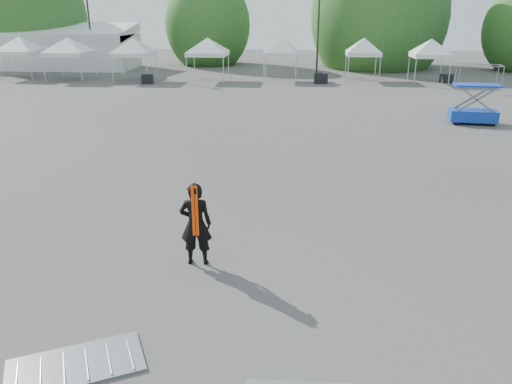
{
  "coord_description": "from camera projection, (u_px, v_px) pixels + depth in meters",
  "views": [
    {
      "loc": [
        1.67,
        -13.05,
        5.55
      ],
      "look_at": [
        0.65,
        -1.61,
        1.3
      ],
      "focal_mm": 35.0,
      "sensor_mm": 36.0,
      "label": 1
    }
  ],
  "objects": [
    {
      "name": "man",
      "position": [
        196.0,
        224.0,
        11.22
      ],
      "size": [
        0.75,
        0.53,
        1.96
      ],
      "rotation": [
        0.0,
        0.0,
        3.23
      ],
      "color": "black",
      "rests_on": "ground"
    },
    {
      "name": "light_pole_west",
      "position": [
        87.0,
        5.0,
        45.52
      ],
      "size": [
        0.6,
        0.25,
        10.3
      ],
      "color": "black",
      "rests_on": "ground"
    },
    {
      "name": "ground",
      "position": [
        238.0,
        214.0,
        14.26
      ],
      "size": [
        120.0,
        120.0,
        0.0
      ],
      "primitive_type": "plane",
      "color": "#474442",
      "rests_on": "ground"
    },
    {
      "name": "crate_mid",
      "position": [
        321.0,
        78.0,
        38.88
      ],
      "size": [
        1.06,
        0.84,
        0.8
      ],
      "primitive_type": "cube",
      "rotation": [
        0.0,
        0.0,
        0.05
      ],
      "color": "black",
      "rests_on": "ground"
    },
    {
      "name": "light_pole_east",
      "position": [
        319.0,
        8.0,
        41.99
      ],
      "size": [
        0.6,
        0.25,
        9.8
      ],
      "color": "black",
      "rests_on": "ground"
    },
    {
      "name": "tent_a",
      "position": [
        19.0,
        40.0,
        41.29
      ],
      "size": [
        4.38,
        4.38,
        3.88
      ],
      "color": "silver",
      "rests_on": "ground"
    },
    {
      "name": "tent_d",
      "position": [
        207.0,
        41.0,
        39.71
      ],
      "size": [
        4.39,
        4.39,
        3.88
      ],
      "color": "silver",
      "rests_on": "ground"
    },
    {
      "name": "barrier_left",
      "position": [
        75.0,
        365.0,
        8.2
      ],
      "size": [
        2.41,
        1.93,
        0.07
      ],
      "rotation": [
        0.0,
        0.0,
        0.47
      ],
      "color": "#9FA1A6",
      "rests_on": "ground"
    },
    {
      "name": "tent_b",
      "position": [
        68.0,
        41.0,
        40.02
      ],
      "size": [
        4.57,
        4.57,
        3.88
      ],
      "color": "silver",
      "rests_on": "ground"
    },
    {
      "name": "marquee",
      "position": [
        56.0,
        47.0,
        48.1
      ],
      "size": [
        15.0,
        6.25,
        4.23
      ],
      "color": "silver",
      "rests_on": "ground"
    },
    {
      "name": "tree_mid_w",
      "position": [
        208.0,
        25.0,
        50.93
      ],
      "size": [
        4.16,
        4.16,
        6.33
      ],
      "color": "#382314",
      "rests_on": "ground"
    },
    {
      "name": "tent_c",
      "position": [
        133.0,
        41.0,
        39.57
      ],
      "size": [
        4.22,
        4.22,
        3.88
      ],
      "color": "silver",
      "rests_on": "ground"
    },
    {
      "name": "crate_west",
      "position": [
        147.0,
        79.0,
        38.75
      ],
      "size": [
        1.06,
        0.92,
        0.71
      ],
      "primitive_type": "cube",
      "rotation": [
        0.0,
        0.0,
        0.26
      ],
      "color": "black",
      "rests_on": "ground"
    },
    {
      "name": "tent_e",
      "position": [
        281.0,
        41.0,
        39.86
      ],
      "size": [
        3.84,
        3.84,
        3.88
      ],
      "color": "silver",
      "rests_on": "ground"
    },
    {
      "name": "tent_f",
      "position": [
        364.0,
        41.0,
        39.7
      ],
      "size": [
        3.76,
        3.76,
        3.88
      ],
      "color": "silver",
      "rests_on": "ground"
    },
    {
      "name": "tree_mid_e",
      "position": [
        379.0,
        16.0,
        48.26
      ],
      "size": [
        5.12,
        5.12,
        7.79
      ],
      "color": "#382314",
      "rests_on": "ground"
    },
    {
      "name": "crate_east",
      "position": [
        446.0,
        79.0,
        39.19
      ],
      "size": [
        0.98,
        0.83,
        0.67
      ],
      "primitive_type": "cube",
      "rotation": [
        0.0,
        0.0,
        0.22
      ],
      "color": "black",
      "rests_on": "ground"
    },
    {
      "name": "tree_far_w",
      "position": [
        28.0,
        19.0,
        50.35
      ],
      "size": [
        4.8,
        4.8,
        7.3
      ],
      "color": "#382314",
      "rests_on": "ground"
    },
    {
      "name": "tent_g",
      "position": [
        432.0,
        42.0,
        38.38
      ],
      "size": [
        3.92,
        3.92,
        3.88
      ],
      "color": "silver",
      "rests_on": "ground"
    },
    {
      "name": "scissor_lift",
      "position": [
        476.0,
        95.0,
        24.93
      ],
      "size": [
        2.37,
        1.36,
        2.93
      ],
      "rotation": [
        0.0,
        0.0,
        -0.1
      ],
      "color": "#0B2696",
      "rests_on": "ground"
    }
  ]
}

